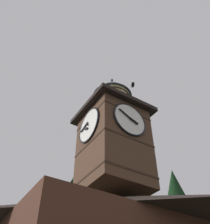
{
  "coord_description": "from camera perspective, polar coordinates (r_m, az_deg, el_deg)",
  "views": [
    {
      "loc": [
        6.41,
        7.97,
        1.67
      ],
      "look_at": [
        -0.09,
        -2.36,
        12.34
      ],
      "focal_mm": 43.97,
      "sensor_mm": 36.0,
      "label": 1
    }
  ],
  "objects": [
    {
      "name": "flying_bird_high",
      "position": [
        22.05,
        5.81,
        5.6
      ],
      "size": [
        0.46,
        0.58,
        0.17
      ],
      "color": "black"
    },
    {
      "name": "clock_tower",
      "position": [
        15.34,
        1.7,
        -4.53
      ],
      "size": [
        3.73,
        3.73,
        8.09
      ],
      "color": "#4C3323",
      "rests_on": "building_main"
    }
  ]
}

